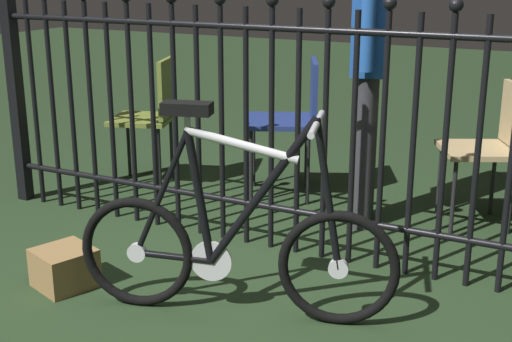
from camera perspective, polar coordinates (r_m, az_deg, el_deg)
name	(u,v)px	position (r m, az deg, el deg)	size (l,w,h in m)	color
ground_plane	(226,296)	(3.22, -2.45, -10.13)	(20.00, 20.00, 0.00)	#22361D
iron_fence	(269,120)	(3.53, 1.08, 4.21)	(3.68, 0.07, 1.37)	black
bicycle	(234,245)	(2.93, -1.78, -6.01)	(1.32, 0.50, 0.91)	black
chair_tan	(492,140)	(4.12, 18.65, 2.40)	(0.53, 0.53, 0.81)	black
chair_navy	(293,112)	(4.40, 3.05, 4.78)	(0.58, 0.58, 0.87)	black
chair_olive	(153,109)	(4.69, -8.38, 4.99)	(0.49, 0.49, 0.85)	black
person_visitor	(370,42)	(3.88, 9.29, 10.28)	(0.24, 0.47, 1.71)	#2D2D33
display_crate	(65,268)	(3.39, -15.31, -7.60)	(0.24, 0.24, 0.18)	olive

